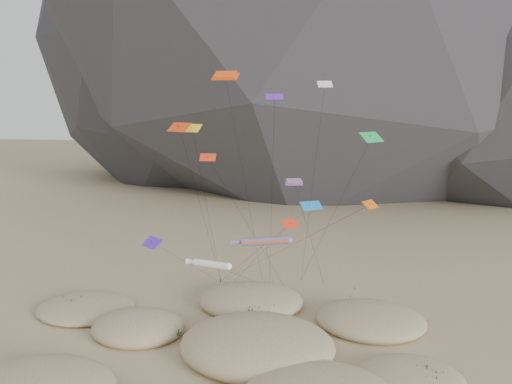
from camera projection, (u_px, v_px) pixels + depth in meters
ground at (234, 376)px, 47.69m from camera, size 500.00×500.00×0.00m
dunes at (228, 348)px, 51.41m from camera, size 48.89×37.59×4.27m
dune_grass at (239, 347)px, 51.37m from camera, size 44.09×29.13×1.56m
kite_stakes at (278, 286)px, 70.16m from camera, size 19.15×5.52×0.30m
rainbow_tube_kite at (263, 241)px, 56.34m from camera, size 7.11×13.39×11.01m
white_tube_kite at (210, 264)px, 53.04m from camera, size 6.84×18.27×9.35m
orange_parafoil at (226, 78)px, 55.87m from camera, size 4.02×12.59×29.15m
multi_parafoil at (294, 184)px, 58.01m from camera, size 4.61×11.79×16.95m
delta_kites at (262, 167)px, 55.17m from camera, size 26.67×20.78×27.98m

